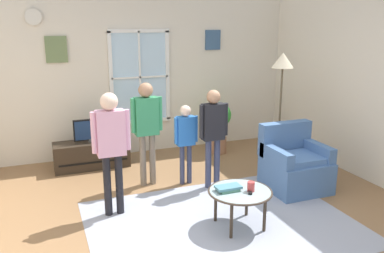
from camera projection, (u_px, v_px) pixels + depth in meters
name	position (u px, v px, depth m)	size (l,w,h in m)	color
ground_plane	(205.00, 229.00, 4.43)	(6.00, 6.41, 0.02)	olive
back_wall	(137.00, 69.00, 6.74)	(5.40, 0.17, 2.87)	beige
area_rug	(221.00, 223.00, 4.54)	(2.92, 2.21, 0.01)	#999EAD
tv_stand	(92.00, 154.00, 6.24)	(1.13, 0.43, 0.41)	#2D2319
television	(90.00, 130.00, 6.13)	(0.50, 0.08, 0.36)	#4C4C4C
armchair	(294.00, 166.00, 5.41)	(0.76, 0.74, 0.87)	#476B9E
coffee_table	(240.00, 193.00, 4.37)	(0.71, 0.71, 0.43)	#99B2B7
book_stack	(228.00, 188.00, 4.36)	(0.28, 0.16, 0.06)	#447562
cup	(251.00, 187.00, 4.34)	(0.08, 0.08, 0.11)	#BF3F3F
remote_near_books	(250.00, 191.00, 4.32)	(0.04, 0.14, 0.02)	black
person_pink_shirt	(111.00, 140.00, 4.52)	(0.44, 0.20, 1.45)	black
person_black_shirt	(213.00, 127.00, 5.32)	(0.41, 0.18, 1.35)	#333851
person_green_shirt	(147.00, 122.00, 5.40)	(0.43, 0.20, 1.43)	#726656
person_blue_shirt	(186.00, 135.00, 5.48)	(0.34, 0.15, 1.12)	#333851
potted_plant_by_window	(218.00, 122.00, 6.87)	(0.44, 0.44, 0.89)	#9E6B4C
floor_lamp	(282.00, 72.00, 5.86)	(0.32, 0.32, 1.77)	black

